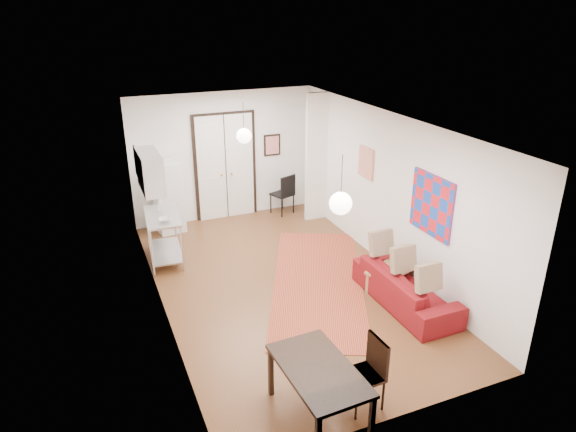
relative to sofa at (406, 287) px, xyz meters
name	(u,v)px	position (x,y,z in m)	size (l,w,h in m)	color
floor	(283,284)	(-1.63, 1.38, -0.31)	(7.00, 7.00, 0.00)	brown
ceiling	(282,123)	(-1.63, 1.38, 2.59)	(4.20, 7.00, 0.02)	silver
wall_back	(224,156)	(-1.63, 4.88, 1.14)	(4.20, 0.02, 2.90)	white
wall_front	(402,316)	(-1.63, -2.12, 1.14)	(4.20, 0.02, 2.90)	white
wall_left	(156,228)	(-3.73, 1.38, 1.14)	(0.02, 7.00, 2.90)	white
wall_right	(389,192)	(0.47, 1.38, 1.14)	(0.02, 7.00, 2.90)	white
double_doors	(226,167)	(-1.63, 4.84, 0.89)	(1.44, 0.06, 2.50)	white
stub_partition	(316,158)	(0.22, 3.93, 1.14)	(0.50, 0.10, 2.90)	white
wall_cabinet	(150,171)	(-3.55, 2.88, 1.59)	(0.35, 1.00, 0.70)	silver
painting_popart	(432,205)	(0.45, 0.13, 1.34)	(0.05, 1.00, 1.00)	red
painting_abstract	(366,163)	(0.45, 2.18, 1.49)	(0.05, 0.50, 0.60)	#EEDFC6
poster_back	(272,145)	(-0.48, 4.85, 1.29)	(0.40, 0.03, 0.50)	red
print_left	(137,162)	(-3.70, 3.38, 1.64)	(0.03, 0.44, 0.54)	#9B6540
pendant_back	(244,136)	(-1.63, 3.38, 1.94)	(0.30, 0.30, 0.80)	silver
pendant_front	(341,203)	(-1.63, -0.62, 1.94)	(0.30, 0.30, 0.80)	silver
kilim_rug	(318,282)	(-1.02, 1.21, -0.30)	(1.57, 4.18, 0.01)	#AD472B
sofa	(406,287)	(0.00, 0.00, 0.00)	(2.10, 0.82, 0.61)	maroon
coffee_table	(392,271)	(0.06, 0.50, 0.05)	(1.05, 0.84, 0.41)	tan
potted_plant	(396,257)	(0.12, 0.50, 0.31)	(0.31, 0.36, 0.40)	#2C622E
kitchen_counter	(164,231)	(-3.38, 3.14, 0.31)	(0.72, 1.28, 0.94)	silver
bowl	(165,219)	(-3.38, 2.84, 0.66)	(0.22, 0.22, 0.05)	beige
soap_bottle	(159,206)	(-3.38, 3.39, 0.73)	(0.09, 0.09, 0.20)	teal
fridge	(168,197)	(-3.02, 4.53, 0.48)	(0.55, 0.55, 1.57)	white
dining_table	(319,374)	(-2.46, -1.77, 0.36)	(0.83, 1.38, 0.75)	black
dining_chair_near	(359,365)	(-1.86, -1.68, 0.23)	(0.46, 0.63, 0.92)	#381A11
dining_chair_far	(359,365)	(-1.86, -1.68, 0.23)	(0.46, 0.63, 0.92)	#381A11
black_side_chair	(281,189)	(-0.36, 4.63, 0.26)	(0.58, 0.59, 0.97)	black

